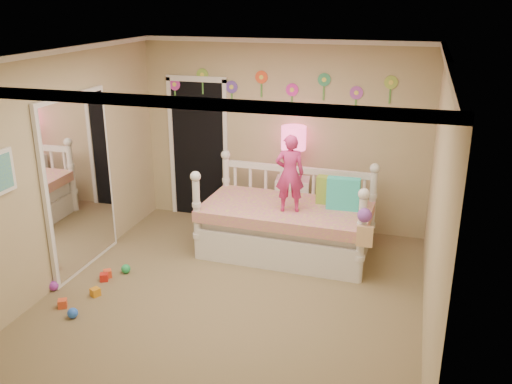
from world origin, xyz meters
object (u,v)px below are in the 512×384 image
(child, at_px, (290,173))
(table_lamp, at_px, (293,145))
(nightstand, at_px, (292,205))
(daybed, at_px, (286,210))

(child, bearing_deg, table_lamp, -95.34)
(nightstand, bearing_deg, table_lamp, 171.79)
(daybed, relative_size, child, 2.23)
(child, relative_size, table_lamp, 1.31)
(child, bearing_deg, daybed, -82.49)
(child, xyz_separation_m, nightstand, (-0.16, 0.88, -0.74))
(daybed, bearing_deg, child, -65.30)
(child, distance_m, nightstand, 1.16)
(child, bearing_deg, nightstand, -95.34)
(nightstand, height_order, table_lamp, table_lamp)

